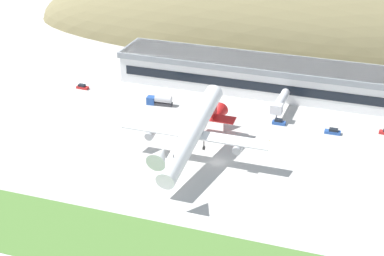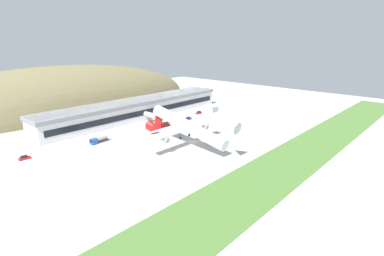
% 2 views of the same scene
% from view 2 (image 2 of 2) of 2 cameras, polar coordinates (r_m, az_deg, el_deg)
% --- Properties ---
extents(ground_plane, '(336.84, 336.84, 0.00)m').
position_cam_2_polar(ground_plane, '(131.50, 0.20, -2.62)').
color(ground_plane, '#B7B5AF').
extents(grass_strip_foreground, '(303.16, 21.26, 0.08)m').
position_cam_2_polar(grass_strip_foreground, '(110.21, 16.45, -7.23)').
color(grass_strip_foreground, '#4C7533').
rests_on(grass_strip_foreground, ground_plane).
extents(hill_backdrop, '(208.85, 65.78, 54.94)m').
position_cam_2_polar(hill_backdrop, '(210.35, -23.66, 3.31)').
color(hill_backdrop, olive).
rests_on(hill_backdrop, ground_plane).
extents(terminal_building, '(116.56, 17.03, 10.57)m').
position_cam_2_polar(terminal_building, '(172.57, -10.33, 3.84)').
color(terminal_building, silver).
rests_on(terminal_building, ground_plane).
extents(jetway_0, '(3.38, 14.72, 5.43)m').
position_cam_2_polar(jetway_0, '(160.21, -7.03, 2.27)').
color(jetway_0, silver).
rests_on(jetway_0, ground_plane).
extents(cargo_airplane, '(39.66, 49.84, 14.61)m').
position_cam_2_polar(cargo_airplane, '(123.37, -1.07, 0.25)').
color(cargo_airplane, white).
extents(service_car_0, '(4.56, 1.90, 1.55)m').
position_cam_2_polar(service_car_0, '(167.02, -0.76, 1.79)').
color(service_car_0, '#264C99').
rests_on(service_car_0, ground_plane).
extents(service_car_1, '(4.18, 1.94, 1.53)m').
position_cam_2_polar(service_car_1, '(180.47, 1.29, 2.91)').
color(service_car_1, '#B21E1E').
rests_on(service_car_1, ground_plane).
extents(service_car_2, '(4.14, 1.91, 1.50)m').
position_cam_2_polar(service_car_2, '(128.77, -29.29, -4.98)').
color(service_car_2, '#B21E1E').
rests_on(service_car_2, ground_plane).
extents(service_car_3, '(3.88, 1.69, 1.67)m').
position_cam_2_polar(service_car_3, '(156.88, -4.98, 0.77)').
color(service_car_3, '#264C99').
rests_on(service_car_3, ground_plane).
extents(fuel_truck, '(8.22, 3.07, 3.31)m').
position_cam_2_polar(fuel_truck, '(136.17, -17.23, -2.03)').
color(fuel_truck, '#264C99').
rests_on(fuel_truck, ground_plane).
extents(box_truck, '(8.15, 2.39, 3.23)m').
position_cam_2_polar(box_truck, '(186.08, 4.40, 3.57)').
color(box_truck, silver).
rests_on(box_truck, ground_plane).
extents(traffic_cone_0, '(0.52, 0.52, 0.58)m').
position_cam_2_polar(traffic_cone_0, '(148.97, -1.90, -0.20)').
color(traffic_cone_0, orange).
rests_on(traffic_cone_0, ground_plane).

